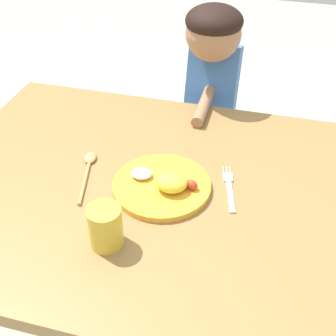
{
  "coord_description": "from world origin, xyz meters",
  "views": [
    {
      "loc": [
        0.34,
        -0.89,
        1.54
      ],
      "look_at": [
        0.08,
        0.07,
        0.75
      ],
      "focal_mm": 47.72,
      "sensor_mm": 36.0,
      "label": 1
    }
  ],
  "objects_px": {
    "drinking_cup": "(105,227)",
    "person": "(210,119)",
    "plate": "(163,185)",
    "fork": "(229,189)",
    "spoon": "(88,167)"
  },
  "relations": [
    {
      "from": "fork",
      "to": "person",
      "type": "bearing_deg",
      "value": 1.01
    },
    {
      "from": "plate",
      "to": "drinking_cup",
      "type": "relative_size",
      "value": 2.46
    },
    {
      "from": "fork",
      "to": "person",
      "type": "relative_size",
      "value": 0.18
    },
    {
      "from": "plate",
      "to": "fork",
      "type": "bearing_deg",
      "value": 15.45
    },
    {
      "from": "fork",
      "to": "drinking_cup",
      "type": "bearing_deg",
      "value": 122.67
    },
    {
      "from": "drinking_cup",
      "to": "fork",
      "type": "bearing_deg",
      "value": 46.52
    },
    {
      "from": "plate",
      "to": "fork",
      "type": "distance_m",
      "value": 0.18
    },
    {
      "from": "person",
      "to": "drinking_cup",
      "type": "bearing_deg",
      "value": 82.84
    },
    {
      "from": "plate",
      "to": "fork",
      "type": "xyz_separation_m",
      "value": [
        0.18,
        0.05,
        -0.01
      ]
    },
    {
      "from": "spoon",
      "to": "person",
      "type": "bearing_deg",
      "value": -38.37
    },
    {
      "from": "plate",
      "to": "fork",
      "type": "height_order",
      "value": "plate"
    },
    {
      "from": "drinking_cup",
      "to": "person",
      "type": "bearing_deg",
      "value": 82.84
    },
    {
      "from": "spoon",
      "to": "drinking_cup",
      "type": "relative_size",
      "value": 2.07
    },
    {
      "from": "plate",
      "to": "person",
      "type": "distance_m",
      "value": 0.64
    },
    {
      "from": "plate",
      "to": "person",
      "type": "height_order",
      "value": "person"
    }
  ]
}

